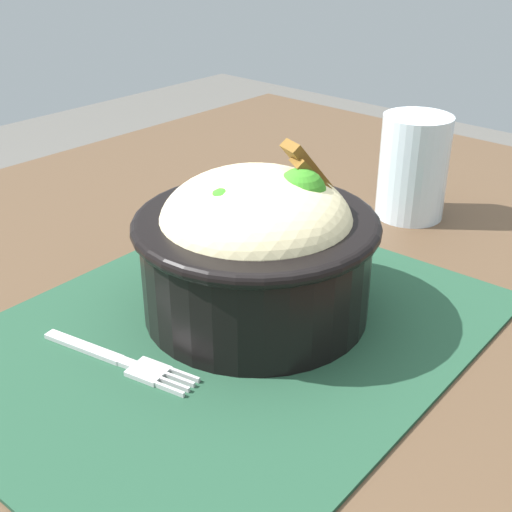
{
  "coord_description": "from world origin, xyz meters",
  "views": [
    {
      "loc": [
        0.33,
        0.28,
        1.02
      ],
      "look_at": [
        -0.02,
        -0.03,
        0.78
      ],
      "focal_mm": 48.11,
      "sensor_mm": 36.0,
      "label": 1
    }
  ],
  "objects": [
    {
      "name": "table",
      "position": [
        0.0,
        0.0,
        0.66
      ],
      "size": [
        1.16,
        1.0,
        0.73
      ],
      "color": "#4C3826",
      "rests_on": "ground_plane"
    },
    {
      "name": "placemat",
      "position": [
        0.02,
        -0.03,
        0.73
      ],
      "size": [
        0.42,
        0.34,
        0.0
      ],
      "primitive_type": "cube",
      "rotation": [
        0.0,
        0.0,
        0.04
      ],
      "color": "#1E422D",
      "rests_on": "table"
    },
    {
      "name": "bowl",
      "position": [
        -0.02,
        -0.03,
        0.79
      ],
      "size": [
        0.19,
        0.19,
        0.14
      ],
      "color": "black",
      "rests_on": "placemat"
    },
    {
      "name": "fork",
      "position": [
        0.09,
        -0.05,
        0.73
      ],
      "size": [
        0.04,
        0.13,
        0.0
      ],
      "color": "#B7B7B7",
      "rests_on": "placemat"
    },
    {
      "name": "drinking_glass",
      "position": [
        -0.28,
        -0.04,
        0.77
      ],
      "size": [
        0.07,
        0.07,
        0.11
      ],
      "color": "silver",
      "rests_on": "table"
    }
  ]
}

